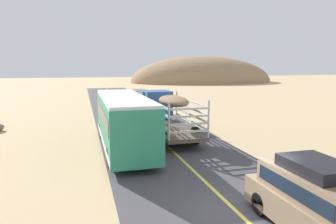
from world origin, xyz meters
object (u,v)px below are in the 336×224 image
at_px(livestock_truck, 161,108).
at_px(bus, 124,121).
at_px(suv_near, 314,198).
at_px(car_far, 139,97).

relative_size(livestock_truck, bus, 0.97).
height_order(suv_near, car_far, suv_near).
bearing_deg(bus, car_far, 77.17).
xyz_separation_m(suv_near, livestock_truck, (-0.71, 15.56, 0.64)).
bearing_deg(suv_near, car_far, 89.29).
height_order(livestock_truck, bus, bus).
bearing_deg(livestock_truck, car_far, 85.98).
distance_m(bus, car_far, 20.59).
distance_m(suv_near, car_far, 31.16).
distance_m(livestock_truck, car_far, 15.65).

